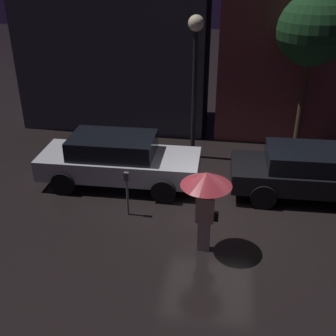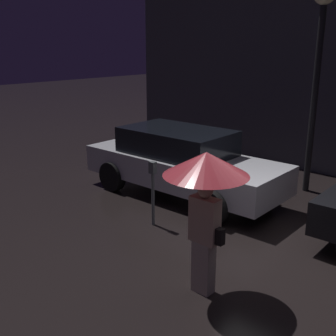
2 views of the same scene
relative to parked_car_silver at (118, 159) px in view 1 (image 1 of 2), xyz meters
name	(u,v)px [view 1 (image 1 of 2)]	position (x,y,z in m)	size (l,w,h in m)	color
ground_plane	(212,216)	(2.84, -1.32, -0.79)	(60.00, 60.00, 0.00)	black
building_facade_left	(116,32)	(-1.33, 5.18, 2.68)	(6.88, 3.00, 6.94)	#3D3D47
parked_car_silver	(118,159)	(0.00, 0.00, 0.00)	(4.63, 1.91, 1.50)	#B7B7BF
parked_car_black	(315,172)	(5.53, 0.15, -0.03)	(4.71, 1.94, 1.40)	black
pedestrian_with_umbrella	(206,188)	(2.72, -2.71, 0.84)	(1.12, 1.12, 1.99)	beige
parking_meter	(127,189)	(0.66, -1.58, -0.02)	(0.12, 0.10, 1.24)	#4C5154
street_lamp_near	(195,56)	(1.94, 2.18, 2.55)	(0.48, 0.48, 4.52)	black
street_tree	(312,31)	(5.38, 3.12, 3.21)	(2.15, 2.15, 5.10)	#473323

